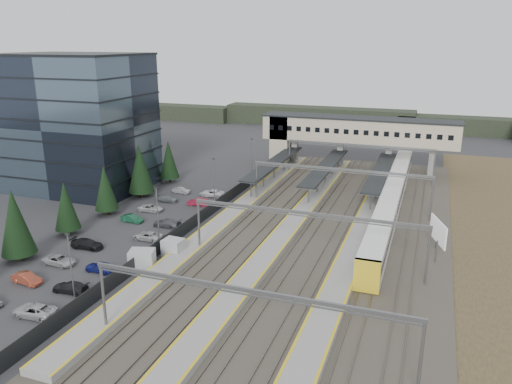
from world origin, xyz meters
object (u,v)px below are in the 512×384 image
at_px(footbridge, 345,132).
at_px(billboard, 438,232).
at_px(train, 392,199).
at_px(relay_cabin_near, 142,260).
at_px(relay_cabin_far, 173,248).
at_px(office_building, 77,122).

xyz_separation_m(footbridge, billboard, (19.32, -41.15, -4.68)).
xyz_separation_m(train, billboard, (7.02, -16.41, 1.20)).
bearing_deg(footbridge, relay_cabin_near, -103.71).
relative_size(relay_cabin_far, footbridge, 0.07).
xyz_separation_m(relay_cabin_near, billboard, (33.22, 15.88, 2.03)).
distance_m(office_building, train, 57.15).
relative_size(relay_cabin_far, billboard, 0.48).
height_order(office_building, billboard, office_building).
bearing_deg(billboard, relay_cabin_far, -160.24).
xyz_separation_m(relay_cabin_near, relay_cabin_far, (1.72, 4.56, -0.07)).
bearing_deg(relay_cabin_far, footbridge, 76.93).
distance_m(office_building, relay_cabin_far, 40.25).
distance_m(relay_cabin_far, train, 37.00).
xyz_separation_m(relay_cabin_near, train, (26.20, 32.29, 0.84)).
bearing_deg(billboard, train, 113.15).
xyz_separation_m(relay_cabin_far, billboard, (31.50, 11.32, 2.10)).
distance_m(footbridge, train, 28.24).
bearing_deg(relay_cabin_far, relay_cabin_near, -110.73).
bearing_deg(relay_cabin_near, footbridge, 76.29).
height_order(relay_cabin_far, train, train).
bearing_deg(train, relay_cabin_near, -129.06).
bearing_deg(train, office_building, -174.63).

